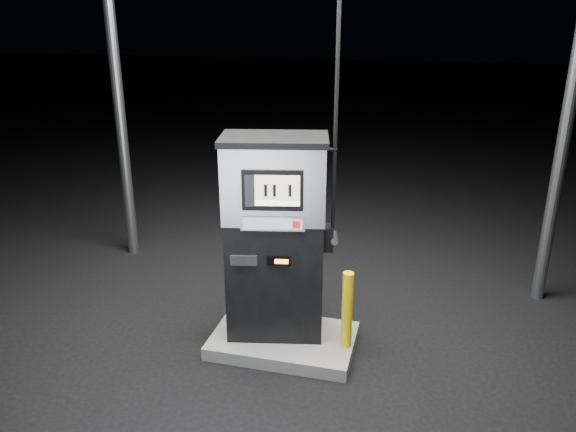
# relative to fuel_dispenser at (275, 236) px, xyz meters

# --- Properties ---
(ground) EXTENTS (80.00, 80.00, 0.00)m
(ground) POSITION_rel_fuel_dispenser_xyz_m (0.11, -0.10, -1.31)
(ground) COLOR black
(ground) RESTS_ON ground
(pump_island) EXTENTS (1.60, 1.00, 0.15)m
(pump_island) POSITION_rel_fuel_dispenser_xyz_m (0.11, -0.10, -1.24)
(pump_island) COLOR #5E5E59
(pump_island) RESTS_ON ground
(fuel_dispenser) EXTENTS (1.31, 0.89, 4.70)m
(fuel_dispenser) POSITION_rel_fuel_dispenser_xyz_m (0.00, 0.00, 0.00)
(fuel_dispenser) COLOR black
(fuel_dispenser) RESTS_ON pump_island
(bollard_left) EXTENTS (0.16, 0.16, 0.92)m
(bollard_left) POSITION_rel_fuel_dispenser_xyz_m (-0.44, -0.25, -0.71)
(bollard_left) COLOR yellow
(bollard_left) RESTS_ON pump_island
(bollard_right) EXTENTS (0.13, 0.13, 0.89)m
(bollard_right) POSITION_rel_fuel_dispenser_xyz_m (0.83, -0.14, -0.72)
(bollard_right) COLOR yellow
(bollard_right) RESTS_ON pump_island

